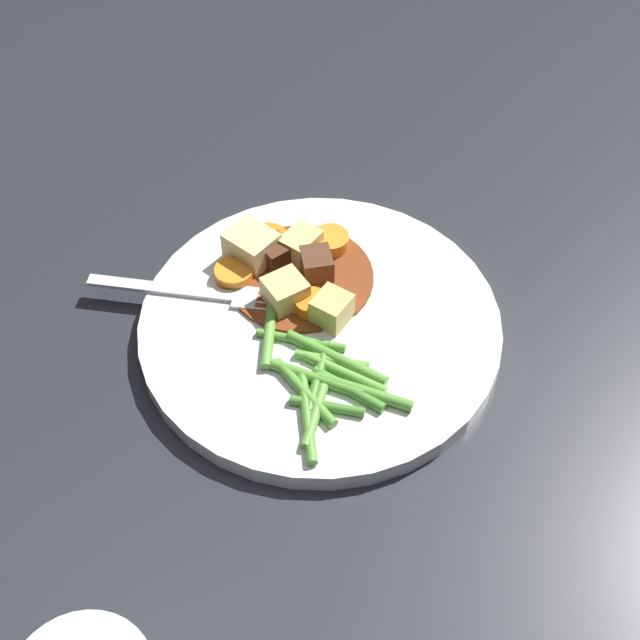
# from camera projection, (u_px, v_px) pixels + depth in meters

# --- Properties ---
(ground_plane) EXTENTS (3.00, 3.00, 0.00)m
(ground_plane) POSITION_uv_depth(u_px,v_px,m) (320.00, 333.00, 0.68)
(ground_plane) COLOR #26282D
(dinner_plate) EXTENTS (0.27, 0.27, 0.02)m
(dinner_plate) POSITION_uv_depth(u_px,v_px,m) (320.00, 327.00, 0.67)
(dinner_plate) COLOR white
(dinner_plate) RESTS_ON ground_plane
(stew_sauce) EXTENTS (0.11, 0.11, 0.00)m
(stew_sauce) POSITION_uv_depth(u_px,v_px,m) (301.00, 277.00, 0.69)
(stew_sauce) COLOR brown
(stew_sauce) RESTS_ON dinner_plate
(carrot_slice_0) EXTENTS (0.03, 0.03, 0.01)m
(carrot_slice_0) POSITION_uv_depth(u_px,v_px,m) (330.00, 242.00, 0.71)
(carrot_slice_0) COLOR orange
(carrot_slice_0) RESTS_ON dinner_plate
(carrot_slice_1) EXTENTS (0.04, 0.04, 0.01)m
(carrot_slice_1) POSITION_uv_depth(u_px,v_px,m) (234.00, 274.00, 0.69)
(carrot_slice_1) COLOR orange
(carrot_slice_1) RESTS_ON dinner_plate
(carrot_slice_2) EXTENTS (0.04, 0.04, 0.01)m
(carrot_slice_2) POSITION_uv_depth(u_px,v_px,m) (268.00, 241.00, 0.72)
(carrot_slice_2) COLOR orange
(carrot_slice_2) RESTS_ON dinner_plate
(carrot_slice_3) EXTENTS (0.03, 0.03, 0.01)m
(carrot_slice_3) POSITION_uv_depth(u_px,v_px,m) (312.00, 305.00, 0.67)
(carrot_slice_3) COLOR orange
(carrot_slice_3) RESTS_ON dinner_plate
(potato_chunk_0) EXTENTS (0.04, 0.04, 0.02)m
(potato_chunk_0) POSITION_uv_depth(u_px,v_px,m) (285.00, 293.00, 0.67)
(potato_chunk_0) COLOR #E5CC7A
(potato_chunk_0) RESTS_ON dinner_plate
(potato_chunk_1) EXTENTS (0.04, 0.04, 0.02)m
(potato_chunk_1) POSITION_uv_depth(u_px,v_px,m) (332.00, 313.00, 0.66)
(potato_chunk_1) COLOR #DBBC6B
(potato_chunk_1) RESTS_ON dinner_plate
(potato_chunk_2) EXTENTS (0.05, 0.05, 0.03)m
(potato_chunk_2) POSITION_uv_depth(u_px,v_px,m) (252.00, 247.00, 0.70)
(potato_chunk_2) COLOR #EAD68C
(potato_chunk_2) RESTS_ON dinner_plate
(potato_chunk_3) EXTENTS (0.04, 0.04, 0.02)m
(potato_chunk_3) POSITION_uv_depth(u_px,v_px,m) (301.00, 246.00, 0.70)
(potato_chunk_3) COLOR #E5CC7A
(potato_chunk_3) RESTS_ON dinner_plate
(meat_chunk_0) EXTENTS (0.03, 0.03, 0.02)m
(meat_chunk_0) POSITION_uv_depth(u_px,v_px,m) (275.00, 254.00, 0.70)
(meat_chunk_0) COLOR #4C2B19
(meat_chunk_0) RESTS_ON dinner_plate
(meat_chunk_1) EXTENTS (0.03, 0.03, 0.02)m
(meat_chunk_1) POSITION_uv_depth(u_px,v_px,m) (317.00, 265.00, 0.69)
(meat_chunk_1) COLOR #56331E
(meat_chunk_1) RESTS_ON dinner_plate
(green_bean_0) EXTENTS (0.02, 0.05, 0.01)m
(green_bean_0) POSITION_uv_depth(u_px,v_px,m) (332.00, 360.00, 0.64)
(green_bean_0) COLOR #66AD42
(green_bean_0) RESTS_ON dinner_plate
(green_bean_1) EXTENTS (0.05, 0.02, 0.01)m
(green_bean_1) POSITION_uv_depth(u_px,v_px,m) (315.00, 416.00, 0.61)
(green_bean_1) COLOR #66AD42
(green_bean_1) RESTS_ON dinner_plate
(green_bean_2) EXTENTS (0.06, 0.04, 0.01)m
(green_bean_2) POSITION_uv_depth(u_px,v_px,m) (305.00, 392.00, 0.62)
(green_bean_2) COLOR #599E38
(green_bean_2) RESTS_ON dinner_plate
(green_bean_3) EXTENTS (0.07, 0.01, 0.01)m
(green_bean_3) POSITION_uv_depth(u_px,v_px,m) (269.00, 331.00, 0.66)
(green_bean_3) COLOR #66AD42
(green_bean_3) RESTS_ON dinner_plate
(green_bean_4) EXTENTS (0.05, 0.02, 0.01)m
(green_bean_4) POSITION_uv_depth(u_px,v_px,m) (317.00, 380.00, 0.63)
(green_bean_4) COLOR #4C8E33
(green_bean_4) RESTS_ON dinner_plate
(green_bean_5) EXTENTS (0.04, 0.07, 0.01)m
(green_bean_5) POSITION_uv_depth(u_px,v_px,m) (365.00, 392.00, 0.62)
(green_bean_5) COLOR #599E38
(green_bean_5) RESTS_ON dinner_plate
(green_bean_6) EXTENTS (0.04, 0.05, 0.01)m
(green_bean_6) POSITION_uv_depth(u_px,v_px,m) (349.00, 389.00, 0.62)
(green_bean_6) COLOR #4C8E33
(green_bean_6) RESTS_ON dinner_plate
(green_bean_7) EXTENTS (0.04, 0.07, 0.01)m
(green_bean_7) POSITION_uv_depth(u_px,v_px,m) (316.00, 379.00, 0.63)
(green_bean_7) COLOR #599E38
(green_bean_7) RESTS_ON dinner_plate
(green_bean_8) EXTENTS (0.02, 0.05, 0.01)m
(green_bean_8) POSITION_uv_depth(u_px,v_px,m) (325.00, 406.00, 0.61)
(green_bean_8) COLOR #4C8E33
(green_bean_8) RESTS_ON dinner_plate
(green_bean_9) EXTENTS (0.07, 0.01, 0.01)m
(green_bean_9) POSITION_uv_depth(u_px,v_px,m) (307.00, 416.00, 0.61)
(green_bean_9) COLOR #599E38
(green_bean_9) RESTS_ON dinner_plate
(green_bean_10) EXTENTS (0.04, 0.06, 0.01)m
(green_bean_10) POSITION_uv_depth(u_px,v_px,m) (345.00, 373.00, 0.63)
(green_bean_10) COLOR #66AD42
(green_bean_10) RESTS_ON dinner_plate
(green_bean_11) EXTENTS (0.05, 0.07, 0.01)m
(green_bean_11) POSITION_uv_depth(u_px,v_px,m) (336.00, 358.00, 0.64)
(green_bean_11) COLOR #599E38
(green_bean_11) RESTS_ON dinner_plate
(green_bean_12) EXTENTS (0.02, 0.07, 0.01)m
(green_bean_12) POSITION_uv_depth(u_px,v_px,m) (301.00, 340.00, 0.65)
(green_bean_12) COLOR #599E38
(green_bean_12) RESTS_ON dinner_plate
(fork) EXTENTS (0.05, 0.17, 0.00)m
(fork) POSITION_uv_depth(u_px,v_px,m) (206.00, 294.00, 0.68)
(fork) COLOR silver
(fork) RESTS_ON dinner_plate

